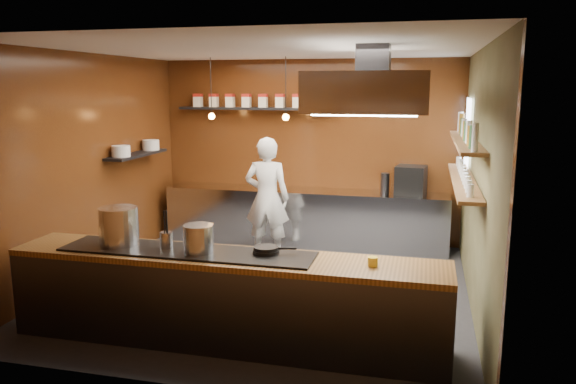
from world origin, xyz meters
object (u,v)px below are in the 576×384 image
(stockpot_small, at_px, (199,239))
(extractor_hood, at_px, (373,91))
(stockpot_large, at_px, (119,226))
(espresso_machine, at_px, (411,180))
(chef, at_px, (267,198))

(stockpot_small, bearing_deg, extractor_hood, 38.42)
(stockpot_small, bearing_deg, stockpot_large, 175.69)
(stockpot_large, xyz_separation_m, stockpot_small, (0.91, -0.07, -0.06))
(espresso_machine, bearing_deg, chef, -147.41)
(stockpot_large, distance_m, espresso_machine, 4.74)
(stockpot_large, relative_size, chef, 0.22)
(espresso_machine, bearing_deg, stockpot_small, -108.37)
(stockpot_small, bearing_deg, chef, 92.63)
(espresso_machine, bearing_deg, stockpot_large, -118.67)
(stockpot_small, bearing_deg, espresso_machine, 63.38)
(extractor_hood, relative_size, stockpot_small, 6.75)
(extractor_hood, bearing_deg, chef, 134.90)
(extractor_hood, relative_size, stockpot_large, 4.98)
(espresso_machine, distance_m, chef, 2.28)
(chef, bearing_deg, stockpot_large, 70.94)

